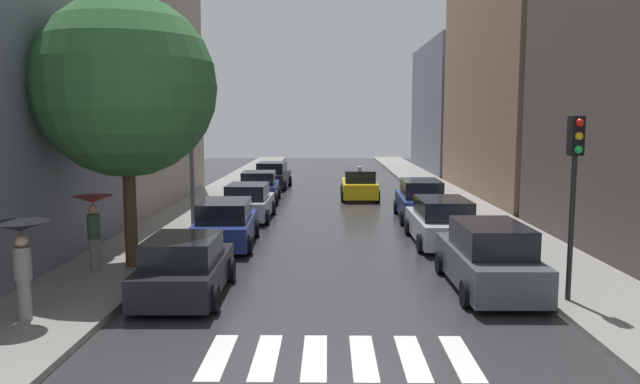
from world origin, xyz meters
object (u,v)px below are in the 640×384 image
Objects in this scene: parked_car_left_nearest at (185,268)px; taxi_midroad at (359,185)px; pedestrian_near_tree at (93,214)px; traffic_light_right_corner at (575,167)px; parked_car_left_fourth at (259,188)px; street_tree_left at (126,87)px; parked_car_right_second at (442,222)px; parked_car_right_third at (420,201)px; pedestrian_foreground at (21,245)px; parked_car_left_second at (226,224)px; lamp_post_left at (191,128)px; parked_car_left_fifth at (273,176)px; parked_car_right_nearest at (488,258)px; parked_car_left_third at (248,203)px.

parked_car_left_nearest is 0.92× the size of taxi_midroad.
pedestrian_near_tree is 12.71m from traffic_light_right_corner.
pedestrian_near_tree is (-3.09, 2.20, 0.99)m from parked_car_left_nearest.
parked_car_left_fourth is 15.71m from street_tree_left.
pedestrian_near_tree reaches higher than parked_car_right_second.
parked_car_right_third is 2.30× the size of pedestrian_foreground.
parked_car_right_third is at bearing -55.90° from parked_car_left_second.
traffic_light_right_corner reaches higher than parked_car_left_nearest.
pedestrian_foreground reaches higher than parked_car_left_fourth.
street_tree_left reaches higher than pedestrian_near_tree.
pedestrian_near_tree is at bearing 139.97° from parked_car_left_second.
traffic_light_right_corner is (12.29, -2.86, 1.57)m from pedestrian_near_tree.
parked_car_left_fourth is 9.26m from lamp_post_left.
taxi_midroad is at bearing 54.44° from lamp_post_left.
parked_car_left_fifth is 1.05× the size of taxi_midroad.
parked_car_left_nearest is 17.44m from parked_car_left_fourth.
parked_car_left_fourth is 0.96× the size of traffic_light_right_corner.
traffic_light_right_corner is at bearing -154.51° from parked_car_left_fourth.
street_tree_left reaches higher than parked_car_right_nearest.
parked_car_left_fifth is at bearing 17.87° from parked_car_right_nearest.
parked_car_left_fourth is at bearing 24.65° from parked_car_right_nearest.
pedestrian_near_tree is at bearing 53.39° from parked_car_left_nearest.
parked_car_left_fourth is at bearing 105.29° from taxi_midroad.
parked_car_left_second is 1.14× the size of parked_car_left_fourth.
parked_car_right_nearest is at bearing -178.06° from parked_car_right_third.
parked_car_left_nearest is 0.86× the size of parked_car_right_nearest.
pedestrian_foreground is 0.31× the size of lamp_post_left.
parked_car_right_third is 14.38m from pedestrian_near_tree.
parked_car_right_third reaches higher than parked_car_left_nearest.
traffic_light_right_corner is at bearing -15.68° from street_tree_left.
parked_car_right_nearest is 10.90m from pedestrian_near_tree.
parked_car_right_second is 1.10× the size of traffic_light_right_corner.
parked_car_left_fourth is 0.87× the size of parked_car_right_second.
traffic_light_right_corner is (9.17, -12.35, 2.54)m from parked_car_left_third.
pedestrian_near_tree is 0.49× the size of traffic_light_right_corner.
parked_car_right_nearest is (7.71, -5.42, 0.07)m from parked_car_left_second.
traffic_light_right_corner reaches higher than parked_car_left_fourth.
parked_car_left_third is 13.36m from parked_car_right_nearest.
traffic_light_right_corner is at bearing -128.72° from parked_car_left_second.
parked_car_right_third is at bearing 97.31° from traffic_light_right_corner.
parked_car_left_fourth is at bearing 82.36° from street_tree_left.
taxi_midroad is (5.29, 18.88, 0.04)m from parked_car_left_nearest.
parked_car_right_nearest is (7.65, -10.96, 0.07)m from parked_car_left_third.
street_tree_left is at bearing 170.55° from parked_car_left_fourth.
parked_car_left_third is 0.89× the size of parked_car_right_second.
parked_car_left_fifth is at bearing 33.47° from parked_car_right_third.
pedestrian_foreground is at bearing -172.56° from traffic_light_right_corner.
taxi_midroad reaches higher than parked_car_left_third.
parked_car_left_nearest is 9.98m from parked_car_right_second.
street_tree_left reaches higher than parked_car_left_fourth.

